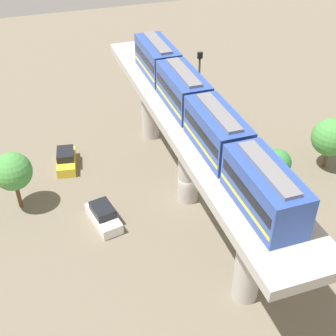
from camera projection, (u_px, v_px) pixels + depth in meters
The scene contains 9 objects.
ground_plane at pixel (188, 198), 42.17m from camera, with size 120.00×120.00×0.00m, color #706654.
viaduct at pixel (190, 137), 38.21m from camera, with size 5.20×35.80×8.72m.
train at pixel (199, 109), 34.85m from camera, with size 2.64×27.45×3.24m.
parked_car_white at pixel (103, 216), 39.08m from camera, with size 2.58×4.47×1.76m.
parked_car_yellow at pixel (66, 160), 45.91m from camera, with size 2.48×4.44×1.76m.
tree_near_viaduct at pixel (331, 137), 44.22m from camera, with size 3.76×3.76×5.39m.
tree_mid_lot at pixel (277, 163), 41.62m from camera, with size 2.58×2.58×4.28m.
tree_far_corner at pixel (13, 172), 38.93m from camera, with size 3.38×3.38×5.65m.
signal_post at pixel (198, 102), 44.38m from camera, with size 0.44×0.28×11.32m.
Camera 1 is at (-12.20, -30.06, 27.15)m, focal length 48.41 mm.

